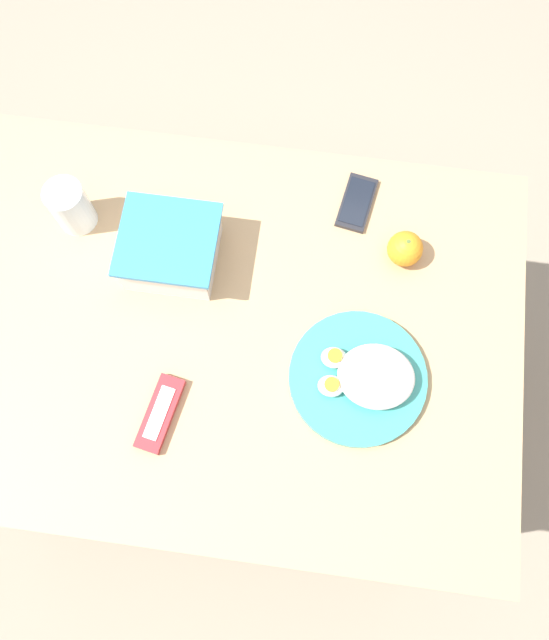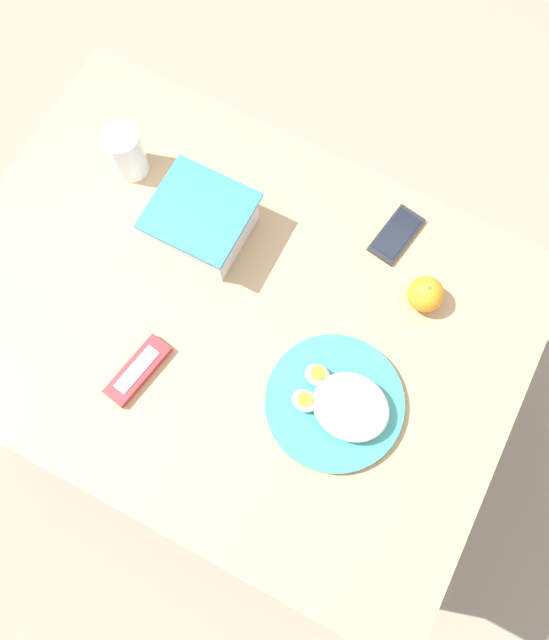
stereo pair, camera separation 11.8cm
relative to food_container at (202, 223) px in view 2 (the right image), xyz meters
name	(u,v)px [view 2 (the right image)]	position (x,y,z in m)	size (l,w,h in m)	color
ground_plane	(246,386)	(0.13, -0.13, -0.76)	(10.00, 10.00, 0.00)	gray
table	(233,326)	(0.13, -0.13, -0.12)	(1.13, 0.83, 0.72)	tan
food_container	(202,223)	(0.00, 0.00, 0.00)	(0.18, 0.17, 0.10)	white
orange_fruit	(426,294)	(0.45, 0.07, -0.01)	(0.07, 0.07, 0.07)	orange
rice_plate	(339,403)	(0.39, -0.20, -0.02)	(0.26, 0.26, 0.07)	teal
candy_bar	(138,370)	(0.03, -0.31, -0.03)	(0.07, 0.15, 0.02)	#B7282D
cell_phone	(396,235)	(0.35, 0.17, -0.04)	(0.08, 0.13, 0.01)	#232328
drinking_glass	(126,152)	(-0.21, 0.06, 0.01)	(0.08, 0.08, 0.11)	silver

